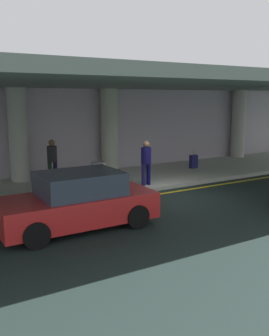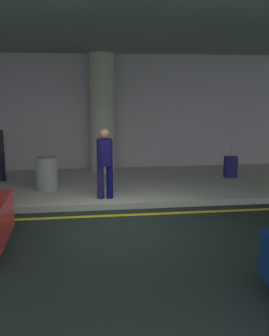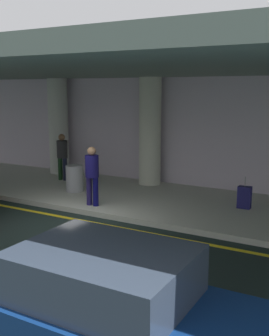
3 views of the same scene
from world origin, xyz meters
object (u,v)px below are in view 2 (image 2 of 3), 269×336
at_px(person_waiting_for_ride, 105,159).
at_px(trash_bin_steel, 47,173).
at_px(suitcase_upright_primary, 231,167).
at_px(support_column_left_mid, 102,113).

relative_size(person_waiting_for_ride, trash_bin_steel, 1.98).
distance_m(person_waiting_for_ride, suitcase_upright_primary, 4.29).
distance_m(suitcase_upright_primary, trash_bin_steel, 5.34).
xyz_separation_m(support_column_left_mid, suitcase_upright_primary, (3.69, -1.42, -1.51)).
bearing_deg(support_column_left_mid, trash_bin_steel, -126.30).
bearing_deg(support_column_left_mid, person_waiting_for_ride, -92.38).
bearing_deg(person_waiting_for_ride, support_column_left_mid, 56.20).
relative_size(support_column_left_mid, trash_bin_steel, 4.29).
bearing_deg(person_waiting_for_ride, trash_bin_steel, 111.99).
xyz_separation_m(person_waiting_for_ride, suitcase_upright_primary, (3.82, 1.83, -0.65)).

